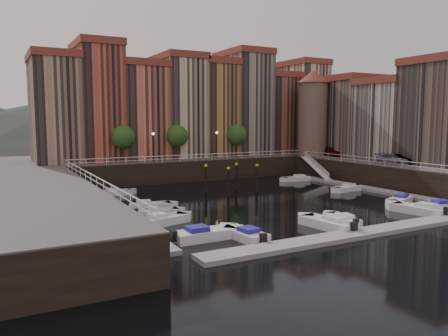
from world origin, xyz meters
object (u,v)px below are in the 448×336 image
car_b (399,160)px  gangway (316,166)px  corner_tower (313,112)px  boat_left_1 (162,220)px  boat_left_2 (157,212)px  car_a (329,152)px  boat_left_0 (204,234)px  car_c (393,160)px  mooring_pilings (232,179)px

car_b → gangway: bearing=105.9°
corner_tower → boat_left_1: (-33.44, -20.80, -9.81)m
boat_left_2 → car_b: bearing=8.8°
gangway → car_a: car_a is taller
corner_tower → boat_left_1: 40.59m
gangway → boat_left_0: size_ratio=1.62×
boat_left_2 → car_a: car_a is taller
boat_left_2 → car_c: car_c is taller
boat_left_2 → car_b: size_ratio=1.07×
gangway → car_c: bearing=-70.5°
gangway → car_b: size_ratio=2.11×
corner_tower → gangway: 9.86m
mooring_pilings → boat_left_1: mooring_pilings is taller
corner_tower → car_b: bearing=-83.4°
gangway → boat_left_1: size_ratio=1.65×
boat_left_1 → gangway: bearing=12.0°
mooring_pilings → car_c: size_ratio=1.34×
boat_left_0 → boat_left_1: size_ratio=1.02×
car_b → car_c: size_ratio=0.85×
boat_left_0 → car_a: size_ratio=1.09×
corner_tower → car_a: (1.75, -2.17, -6.39)m
corner_tower → car_a: 6.97m
gangway → boat_left_2: bearing=-156.8°
corner_tower → boat_left_0: corner_tower is taller
car_a → car_c: bearing=-79.0°
boat_left_1 → boat_left_2: (0.77, 3.51, -0.06)m
gangway → boat_left_1: 34.65m
boat_left_2 → boat_left_0: bearing=-81.8°
corner_tower → boat_left_2: 38.26m
boat_left_1 → car_c: (34.44, 5.30, 3.29)m
corner_tower → gangway: corner_tower is taller
mooring_pilings → car_a: (21.78, 7.03, 2.15)m
corner_tower → boat_left_2: corner_tower is taller
mooring_pilings → boat_left_2: 15.07m
car_b → corner_tower: bearing=89.7°
boat_left_0 → car_b: size_ratio=1.30×
corner_tower → mooring_pilings: size_ratio=2.23×
mooring_pilings → car_a: 22.99m
corner_tower → car_c: corner_tower is taller
gangway → boat_left_1: gangway is taller
corner_tower → boat_left_0: size_ratio=2.68×
gangway → car_b: car_b is taller
gangway → boat_left_2: (-29.78, -12.79, -1.60)m
mooring_pilings → boat_left_1: (-13.41, -11.60, -1.27)m
mooring_pilings → car_b: 22.89m
corner_tower → boat_left_2: bearing=-152.1°
boat_left_1 → car_b: size_ratio=1.28×
car_c → corner_tower: bearing=87.3°
corner_tower → gangway: size_ratio=1.66×
car_c → boat_left_1: bearing=-177.6°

